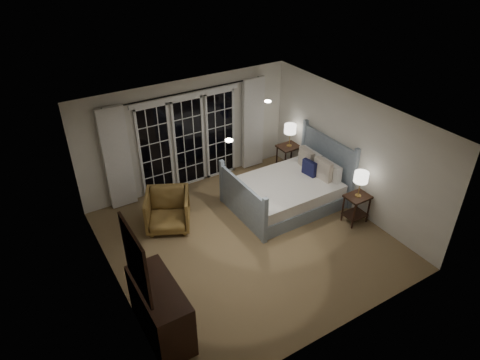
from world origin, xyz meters
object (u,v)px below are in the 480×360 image
nightstand_left (356,205)px  armchair (168,210)px  lamp_left (361,177)px  nightstand_right (289,154)px  dresser (161,310)px  lamp_right (290,129)px  bed (288,190)px

nightstand_left → armchair: bearing=151.2°
nightstand_left → armchair: 3.79m
lamp_left → armchair: bearing=151.2°
nightstand_right → dresser: (-4.50, -2.88, 0.01)m
nightstand_right → lamp_right: 0.67m
bed → lamp_left: size_ratio=4.17×
nightstand_right → lamp_left: (-0.06, -2.37, 0.61)m
lamp_right → armchair: bearing=-170.9°
nightstand_left → lamp_right: size_ratio=1.14×
bed → nightstand_right: bearing=53.1°
nightstand_right → armchair: bearing=-170.9°
bed → lamp_right: (0.85, 1.13, 0.79)m
bed → lamp_right: 1.62m
dresser → nightstand_left: bearing=6.6°
lamp_left → armchair: lamp_left is taller
nightstand_left → nightstand_right: nightstand_right is taller
armchair → bed: bearing=13.4°
armchair → nightstand_right: bearing=35.6°
nightstand_right → lamp_right: lamp_right is taller
bed → nightstand_left: bearing=-57.4°
lamp_right → armchair: size_ratio=0.64×
nightstand_left → lamp_right: 2.47m
lamp_right → dresser: bearing=-147.4°
bed → nightstand_left: (0.79, -1.23, 0.08)m
nightstand_left → nightstand_right: size_ratio=0.92×
bed → dresser: bearing=-154.4°
nightstand_right → lamp_left: lamp_left is taller
nightstand_left → lamp_left: bearing=166.0°
nightstand_right → bed: bearing=-126.9°
nightstand_right → dresser: 5.34m
nightstand_left → armchair: (-3.33, 1.82, -0.02)m
nightstand_right → lamp_left: size_ratio=1.25×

